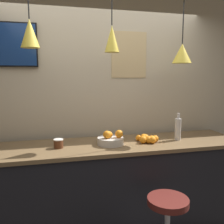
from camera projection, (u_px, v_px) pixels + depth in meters
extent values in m
cube|color=beige|center=(103.00, 97.00, 3.12)|extent=(8.00, 0.06, 2.90)
cube|color=black|center=(112.00, 187.00, 2.81)|extent=(2.94, 0.69, 0.94)
cube|color=brown|center=(112.00, 145.00, 2.74)|extent=(2.98, 0.73, 0.04)
cylinder|color=#5B1E19|center=(168.00, 201.00, 2.25)|extent=(0.37, 0.37, 0.06)
cylinder|color=beige|center=(110.00, 141.00, 2.69)|extent=(0.28, 0.28, 0.08)
sphere|color=orange|center=(109.00, 135.00, 2.67)|extent=(0.07, 0.07, 0.07)
sphere|color=orange|center=(107.00, 135.00, 2.64)|extent=(0.08, 0.08, 0.08)
sphere|color=orange|center=(119.00, 134.00, 2.68)|extent=(0.08, 0.08, 0.08)
sphere|color=orange|center=(148.00, 140.00, 2.74)|extent=(0.08, 0.08, 0.08)
sphere|color=orange|center=(145.00, 137.00, 2.85)|extent=(0.08, 0.08, 0.08)
sphere|color=orange|center=(145.00, 138.00, 2.81)|extent=(0.08, 0.08, 0.08)
sphere|color=orange|center=(147.00, 139.00, 2.78)|extent=(0.07, 0.07, 0.07)
sphere|color=orange|center=(155.00, 139.00, 2.79)|extent=(0.08, 0.08, 0.08)
sphere|color=orange|center=(153.00, 140.00, 2.73)|extent=(0.08, 0.08, 0.08)
sphere|color=orange|center=(139.00, 138.00, 2.84)|extent=(0.07, 0.07, 0.07)
sphere|color=orange|center=(144.00, 137.00, 2.83)|extent=(0.08, 0.08, 0.08)
sphere|color=orange|center=(152.00, 139.00, 2.76)|extent=(0.08, 0.08, 0.08)
sphere|color=orange|center=(143.00, 140.00, 2.73)|extent=(0.08, 0.08, 0.08)
sphere|color=orange|center=(150.00, 140.00, 2.73)|extent=(0.07, 0.07, 0.07)
sphere|color=orange|center=(151.00, 139.00, 2.79)|extent=(0.07, 0.07, 0.07)
sphere|color=orange|center=(144.00, 138.00, 2.80)|extent=(0.08, 0.08, 0.08)
cylinder|color=silver|center=(178.00, 129.00, 2.87)|extent=(0.07, 0.07, 0.25)
cylinder|color=silver|center=(178.00, 116.00, 2.85)|extent=(0.03, 0.03, 0.06)
cylinder|color=#562D19|center=(58.00, 144.00, 2.56)|extent=(0.10, 0.10, 0.08)
cylinder|color=white|center=(58.00, 140.00, 2.56)|extent=(0.10, 0.10, 0.01)
cone|color=yellow|center=(30.00, 33.00, 2.38)|extent=(0.18, 0.18, 0.27)
sphere|color=#F9EFCC|center=(30.00, 46.00, 2.40)|extent=(0.04, 0.04, 0.04)
cone|color=yellow|center=(112.00, 39.00, 2.58)|extent=(0.15, 0.15, 0.27)
sphere|color=#F9EFCC|center=(112.00, 50.00, 2.59)|extent=(0.04, 0.04, 0.04)
cylinder|color=black|center=(184.00, 9.00, 2.72)|extent=(0.01, 0.01, 0.73)
cone|color=yellow|center=(182.00, 54.00, 2.79)|extent=(0.22, 0.22, 0.21)
sphere|color=#F9EFCC|center=(182.00, 61.00, 2.80)|extent=(0.04, 0.04, 0.04)
cube|color=black|center=(5.00, 44.00, 2.72)|extent=(0.68, 0.04, 0.48)
cube|color=navy|center=(5.00, 44.00, 2.71)|extent=(0.65, 0.01, 0.45)
cube|color=#DBBC84|center=(129.00, 55.00, 3.09)|extent=(0.45, 0.01, 0.56)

